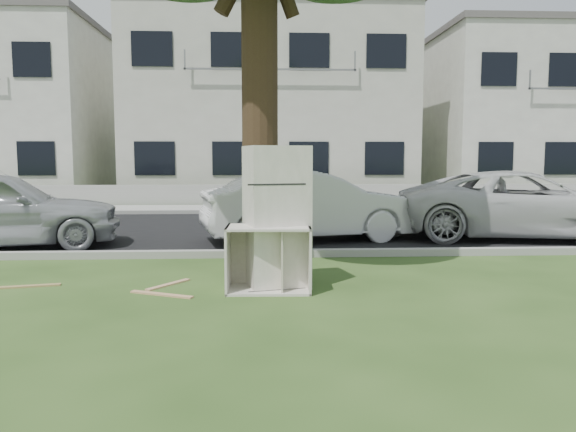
{
  "coord_description": "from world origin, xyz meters",
  "views": [
    {
      "loc": [
        -0.41,
        -6.77,
        1.66
      ],
      "look_at": [
        -0.04,
        0.6,
        0.88
      ],
      "focal_mm": 35.0,
      "sensor_mm": 36.0,
      "label": 1
    }
  ],
  "objects": [
    {
      "name": "ground",
      "position": [
        0.0,
        0.0,
        0.0
      ],
      "size": [
        120.0,
        120.0,
        0.0
      ],
      "primitive_type": "plane",
      "color": "#294518"
    },
    {
      "name": "road",
      "position": [
        0.0,
        6.0,
        0.01
      ],
      "size": [
        120.0,
        7.0,
        0.01
      ],
      "primitive_type": "cube",
      "color": "black",
      "rests_on": "ground"
    },
    {
      "name": "kerb_near",
      "position": [
        0.0,
        2.45,
        0.0
      ],
      "size": [
        120.0,
        0.18,
        0.12
      ],
      "primitive_type": "cube",
      "color": "gray",
      "rests_on": "ground"
    },
    {
      "name": "kerb_far",
      "position": [
        0.0,
        9.55,
        0.0
      ],
      "size": [
        120.0,
        0.18,
        0.12
      ],
      "primitive_type": "cube",
      "color": "gray",
      "rests_on": "ground"
    },
    {
      "name": "sidewalk",
      "position": [
        0.0,
        11.0,
        0.01
      ],
      "size": [
        120.0,
        2.8,
        0.01
      ],
      "primitive_type": "cube",
      "color": "gray",
      "rests_on": "ground"
    },
    {
      "name": "low_wall",
      "position": [
        0.0,
        12.6,
        0.35
      ],
      "size": [
        120.0,
        0.15,
        0.7
      ],
      "primitive_type": "cube",
      "color": "gray",
      "rests_on": "ground"
    },
    {
      "name": "townhouse_center",
      "position": [
        0.0,
        17.5,
        3.72
      ],
      "size": [
        11.22,
        8.16,
        7.44
      ],
      "color": "beige",
      "rests_on": "ground"
    },
    {
      "name": "townhouse_right",
      "position": [
        12.0,
        17.5,
        3.42
      ],
      "size": [
        10.2,
        8.16,
        6.84
      ],
      "color": "silver",
      "rests_on": "ground"
    },
    {
      "name": "fridge",
      "position": [
        -0.2,
        0.34,
        0.9
      ],
      "size": [
        0.88,
        0.84,
        1.8
      ],
      "primitive_type": "cube",
      "rotation": [
        0.0,
        0.0,
        0.23
      ],
      "color": "silver",
      "rests_on": "ground"
    },
    {
      "name": "cabinet",
      "position": [
        -0.3,
        0.11,
        0.4
      ],
      "size": [
        1.06,
        0.68,
        0.81
      ],
      "primitive_type": "cube",
      "rotation": [
        0.0,
        0.0,
        -0.03
      ],
      "color": "white",
      "rests_on": "ground"
    },
    {
      "name": "plank_a",
      "position": [
        -3.54,
        0.41,
        0.01
      ],
      "size": [
        1.09,
        0.33,
        0.02
      ],
      "primitive_type": "cube",
      "rotation": [
        0.0,
        0.0,
        0.22
      ],
      "color": "#99804A",
      "rests_on": "ground"
    },
    {
      "name": "plank_b",
      "position": [
        -1.6,
        -0.08,
        0.01
      ],
      "size": [
        0.81,
        0.43,
        0.02
      ],
      "primitive_type": "cube",
      "rotation": [
        0.0,
        0.0,
        -0.43
      ],
      "color": "tan",
      "rests_on": "ground"
    },
    {
      "name": "plank_c",
      "position": [
        -1.6,
        0.45,
        0.01
      ],
      "size": [
        0.5,
        0.64,
        0.02
      ],
      "primitive_type": "cube",
      "rotation": [
        0.0,
        0.0,
        0.94
      ],
      "color": "tan",
      "rests_on": "ground"
    },
    {
      "name": "car_center",
      "position": [
        0.59,
        4.23,
        0.7
      ],
      "size": [
        4.45,
        2.35,
        1.4
      ],
      "primitive_type": "imported",
      "rotation": [
        0.0,
        0.0,
        1.79
      ],
      "color": "silver",
      "rests_on": "ground"
    },
    {
      "name": "car_right",
      "position": [
        4.95,
        4.34,
        0.69
      ],
      "size": [
        5.25,
        3.02,
        1.38
      ],
      "primitive_type": "imported",
      "rotation": [
        0.0,
        0.0,
        1.42
      ],
      "color": "silver",
      "rests_on": "ground"
    }
  ]
}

